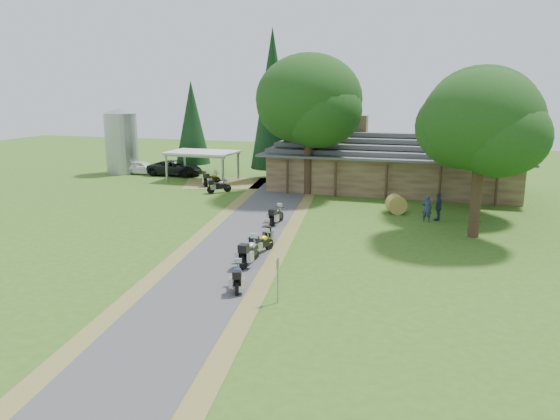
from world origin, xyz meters
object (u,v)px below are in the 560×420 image
(carport, at_px, (203,166))
(motorcycle_row_b, at_px, (250,251))
(motorcycle_row_a, at_px, (238,276))
(motorcycle_row_d, at_px, (267,231))
(silo, at_px, (121,141))
(motorcycle_row_c, at_px, (262,242))
(motorcycle_carport_a, at_px, (212,178))
(motorcycle_row_e, at_px, (277,215))
(car_dark_suv, at_px, (175,164))
(motorcycle_carport_b, at_px, (219,185))
(lodge, at_px, (393,161))
(car_white_sedan, at_px, (142,166))
(hay_bale, at_px, (396,204))

(carport, bearing_deg, motorcycle_row_b, -59.00)
(motorcycle_row_a, xyz_separation_m, motorcycle_row_d, (-1.15, 7.59, -0.03))
(silo, bearing_deg, carport, -10.61)
(motorcycle_row_c, bearing_deg, motorcycle_carport_a, 47.09)
(motorcycle_row_e, bearing_deg, motorcycle_carport_a, 44.96)
(motorcycle_row_a, height_order, motorcycle_row_d, motorcycle_row_a)
(car_dark_suv, distance_m, motorcycle_carport_a, 7.27)
(car_dark_suv, xyz_separation_m, motorcycle_carport_b, (7.79, -7.12, -0.49))
(lodge, xyz_separation_m, motorcycle_row_c, (-4.71, -20.58, -1.84))
(car_dark_suv, bearing_deg, motorcycle_row_e, -136.10)
(motorcycle_row_c, bearing_deg, motorcycle_row_d, 26.91)
(motorcycle_row_a, bearing_deg, motorcycle_carport_a, 7.28)
(motorcycle_row_b, bearing_deg, silo, 43.79)
(motorcycle_carport_a, xyz_separation_m, motorcycle_carport_b, (1.92, -2.87, -0.03))
(car_white_sedan, distance_m, motorcycle_row_c, 29.80)
(carport, xyz_separation_m, car_white_sedan, (-7.49, 1.64, -0.52))
(carport, height_order, motorcycle_carport_a, carport)
(car_dark_suv, height_order, motorcycle_row_a, car_dark_suv)
(motorcycle_row_c, height_order, hay_bale, hay_bale)
(motorcycle_row_b, bearing_deg, lodge, -11.22)
(lodge, relative_size, motorcycle_row_a, 11.93)
(motorcycle_row_c, height_order, motorcycle_carport_b, motorcycle_carport_b)
(silo, xyz_separation_m, motorcycle_carport_b, (13.70, -7.14, -2.63))
(motorcycle_row_d, xyz_separation_m, motorcycle_carport_a, (-10.32, 15.51, 0.08))
(car_dark_suv, xyz_separation_m, motorcycle_row_c, (16.64, -22.06, -0.51))
(lodge, xyz_separation_m, motorcycle_row_a, (-4.01, -25.87, -1.84))
(lodge, xyz_separation_m, motorcycle_row_b, (-4.68, -22.51, -1.74))
(hay_bale, bearing_deg, motorcycle_row_d, -124.33)
(car_dark_suv, relative_size, motorcycle_row_b, 2.82)
(motorcycle_row_a, xyz_separation_m, hay_bale, (5.20, 16.90, 0.03))
(motorcycle_row_a, height_order, motorcycle_carport_a, motorcycle_carport_a)
(carport, distance_m, motorcycle_row_e, 18.19)
(lodge, xyz_separation_m, car_white_sedan, (-24.95, 1.29, -1.60))
(motorcycle_row_b, bearing_deg, motorcycle_carport_b, 28.30)
(car_white_sedan, xyz_separation_m, motorcycle_row_c, (20.24, -21.88, -0.23))
(motorcycle_row_c, bearing_deg, hay_bale, -11.04)
(car_white_sedan, height_order, car_dark_suv, car_dark_suv)
(motorcycle_row_b, relative_size, motorcycle_row_d, 1.22)
(lodge, bearing_deg, carport, -178.86)
(motorcycle_row_a, xyz_separation_m, motorcycle_carport_b, (-9.55, 20.22, 0.02))
(car_dark_suv, xyz_separation_m, motorcycle_row_b, (16.68, -23.99, -0.41))
(carport, xyz_separation_m, motorcycle_row_a, (13.46, -25.52, -0.75))
(motorcycle_row_b, relative_size, hay_bale, 1.62)
(motorcycle_row_b, height_order, hay_bale, motorcycle_row_b)
(motorcycle_row_c, distance_m, hay_bale, 13.03)
(silo, height_order, motorcycle_row_a, silo)
(motorcycle_row_c, distance_m, motorcycle_carport_b, 17.36)
(carport, xyz_separation_m, motorcycle_row_d, (12.31, -17.93, -0.78))
(motorcycle_row_b, xyz_separation_m, motorcycle_carport_a, (-10.80, 19.74, -0.05))
(carport, distance_m, motorcycle_row_c, 23.93)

